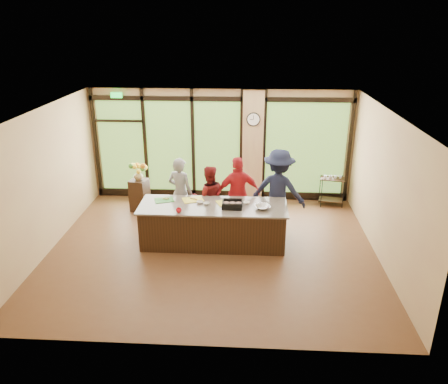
# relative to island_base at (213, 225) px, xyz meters

# --- Properties ---
(floor) EXTENTS (7.00, 7.00, 0.00)m
(floor) POSITION_rel_island_base_xyz_m (0.00, -0.30, -0.44)
(floor) COLOR brown
(floor) RESTS_ON ground
(ceiling) EXTENTS (7.00, 7.00, 0.00)m
(ceiling) POSITION_rel_island_base_xyz_m (0.00, -0.30, 2.56)
(ceiling) COLOR white
(ceiling) RESTS_ON back_wall
(back_wall) EXTENTS (7.00, 0.00, 7.00)m
(back_wall) POSITION_rel_island_base_xyz_m (0.00, 2.70, 1.06)
(back_wall) COLOR tan
(back_wall) RESTS_ON floor
(left_wall) EXTENTS (0.00, 6.00, 6.00)m
(left_wall) POSITION_rel_island_base_xyz_m (-3.50, -0.30, 1.06)
(left_wall) COLOR tan
(left_wall) RESTS_ON floor
(right_wall) EXTENTS (0.00, 6.00, 6.00)m
(right_wall) POSITION_rel_island_base_xyz_m (3.50, -0.30, 1.06)
(right_wall) COLOR tan
(right_wall) RESTS_ON floor
(window_wall) EXTENTS (6.90, 0.12, 3.00)m
(window_wall) POSITION_rel_island_base_xyz_m (0.16, 2.65, 0.95)
(window_wall) COLOR tan
(window_wall) RESTS_ON floor
(island_base) EXTENTS (3.10, 1.00, 0.88)m
(island_base) POSITION_rel_island_base_xyz_m (0.00, 0.00, 0.00)
(island_base) COLOR black
(island_base) RESTS_ON floor
(countertop) EXTENTS (3.20, 1.10, 0.04)m
(countertop) POSITION_rel_island_base_xyz_m (0.00, 0.00, 0.46)
(countertop) COLOR gray
(countertop) RESTS_ON island_base
(wall_clock) EXTENTS (0.36, 0.04, 0.36)m
(wall_clock) POSITION_rel_island_base_xyz_m (0.85, 2.57, 1.81)
(wall_clock) COLOR black
(wall_clock) RESTS_ON window_wall
(cook_left) EXTENTS (0.74, 0.62, 1.73)m
(cook_left) POSITION_rel_island_base_xyz_m (-0.83, 0.81, 0.42)
(cook_left) COLOR gray
(cook_left) RESTS_ON floor
(cook_midleft) EXTENTS (0.86, 0.73, 1.56)m
(cook_midleft) POSITION_rel_island_base_xyz_m (-0.16, 0.76, 0.34)
(cook_midleft) COLOR maroon
(cook_midleft) RESTS_ON floor
(cook_midright) EXTENTS (1.12, 0.68, 1.78)m
(cook_midright) POSITION_rel_island_base_xyz_m (0.52, 0.77, 0.45)
(cook_midright) COLOR red
(cook_midright) RESTS_ON floor
(cook_right) EXTENTS (1.42, 1.07, 1.96)m
(cook_right) POSITION_rel_island_base_xyz_m (1.45, 0.81, 0.54)
(cook_right) COLOR #171B32
(cook_right) RESTS_ON floor
(roasting_pan) EXTENTS (0.45, 0.36, 0.08)m
(roasting_pan) POSITION_rel_island_base_xyz_m (0.42, -0.09, 0.52)
(roasting_pan) COLOR black
(roasting_pan) RESTS_ON countertop
(mixing_bowl) EXTENTS (0.40, 0.40, 0.08)m
(mixing_bowl) POSITION_rel_island_base_xyz_m (1.06, -0.14, 0.52)
(mixing_bowl) COLOR silver
(mixing_bowl) RESTS_ON countertop
(cutting_board_left) EXTENTS (0.49, 0.43, 0.01)m
(cutting_board_left) POSITION_rel_island_base_xyz_m (-1.11, 0.22, 0.49)
(cutting_board_left) COLOR green
(cutting_board_left) RESTS_ON countertop
(cutting_board_center) EXTENTS (0.53, 0.46, 0.01)m
(cutting_board_center) POSITION_rel_island_base_xyz_m (-0.47, 0.27, 0.49)
(cutting_board_center) COLOR yellow
(cutting_board_center) RESTS_ON countertop
(cutting_board_right) EXTENTS (0.53, 0.47, 0.01)m
(cutting_board_right) POSITION_rel_island_base_xyz_m (0.30, 0.16, 0.49)
(cutting_board_right) COLOR yellow
(cutting_board_right) RESTS_ON countertop
(prep_bowl_near) EXTENTS (0.17, 0.17, 0.05)m
(prep_bowl_near) POSITION_rel_island_base_xyz_m (-0.30, 0.10, 0.50)
(prep_bowl_near) COLOR white
(prep_bowl_near) RESTS_ON countertop
(prep_bowl_mid) EXTENTS (0.15, 0.15, 0.04)m
(prep_bowl_mid) POSITION_rel_island_base_xyz_m (-0.15, 0.04, 0.50)
(prep_bowl_mid) COLOR white
(prep_bowl_mid) RESTS_ON countertop
(prep_bowl_far) EXTENTS (0.15, 0.15, 0.03)m
(prep_bowl_far) POSITION_rel_island_base_xyz_m (0.72, 0.15, 0.50)
(prep_bowl_far) COLOR white
(prep_bowl_far) RESTS_ON countertop
(red_ramekin) EXTENTS (0.15, 0.15, 0.09)m
(red_ramekin) POSITION_rel_island_base_xyz_m (-0.68, -0.41, 0.53)
(red_ramekin) COLOR red
(red_ramekin) RESTS_ON countertop
(flower_stand) EXTENTS (0.51, 0.51, 0.84)m
(flower_stand) POSITION_rel_island_base_xyz_m (-2.05, 1.71, -0.02)
(flower_stand) COLOR black
(flower_stand) RESTS_ON floor
(flower_vase) EXTENTS (0.24, 0.24, 0.24)m
(flower_vase) POSITION_rel_island_base_xyz_m (-2.05, 1.71, 0.52)
(flower_vase) COLOR olive
(flower_vase) RESTS_ON flower_stand
(bar_cart) EXTENTS (0.68, 0.47, 0.85)m
(bar_cart) POSITION_rel_island_base_xyz_m (2.97, 2.31, 0.07)
(bar_cart) COLOR black
(bar_cart) RESTS_ON floor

